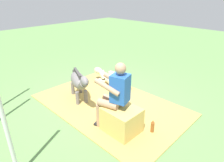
% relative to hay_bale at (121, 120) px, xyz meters
% --- Properties ---
extents(ground_plane, '(24.00, 24.00, 0.00)m').
position_rel_hay_bale_xyz_m(ground_plane, '(1.09, -0.60, -0.26)').
color(ground_plane, '#608C4C').
extents(hay_patch, '(3.53, 2.23, 0.02)m').
position_rel_hay_bale_xyz_m(hay_patch, '(0.86, -0.53, -0.24)').
color(hay_patch, tan).
rests_on(hay_patch, ground).
extents(hay_bale, '(0.66, 0.56, 0.51)m').
position_rel_hay_bale_xyz_m(hay_bale, '(0.00, 0.00, 0.00)').
color(hay_bale, tan).
rests_on(hay_bale, ground).
extents(person_seated, '(0.71, 0.53, 1.39)m').
position_rel_hay_bale_xyz_m(person_seated, '(0.16, 0.03, 0.52)').
color(person_seated, tan).
rests_on(person_seated, ground).
extents(pony_standing, '(1.27, 0.73, 0.87)m').
position_rel_hay_bale_xyz_m(pony_standing, '(1.54, -0.17, 0.26)').
color(pony_standing, slate).
rests_on(pony_standing, ground).
extents(pony_lying, '(1.35, 0.47, 0.42)m').
position_rel_hay_bale_xyz_m(pony_lying, '(1.48, -1.36, -0.07)').
color(pony_lying, beige).
rests_on(pony_lying, ground).
extents(soda_bottle, '(0.07, 0.07, 0.29)m').
position_rel_hay_bale_xyz_m(soda_bottle, '(-0.46, -0.38, -0.12)').
color(soda_bottle, brown).
rests_on(soda_bottle, ground).
extents(tent_pole_left, '(0.06, 0.06, 2.43)m').
position_rel_hay_bale_xyz_m(tent_pole_left, '(0.40, 1.83, 0.96)').
color(tent_pole_left, silver).
rests_on(tent_pole_left, ground).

